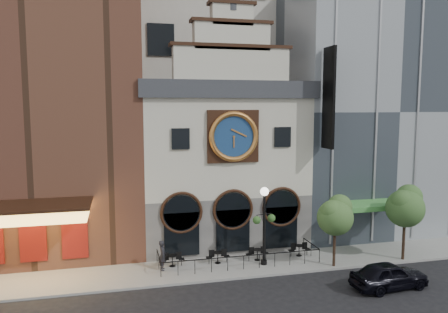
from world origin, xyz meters
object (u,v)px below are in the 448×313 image
bistro_0 (172,260)px  lamppost (264,217)px  bistro_3 (299,249)px  car_right (389,275)px  pedestrian (162,255)px  bistro_1 (218,256)px  tree_left (336,214)px  tree_right (406,205)px  bistro_2 (257,254)px

bistro_0 → lamppost: bearing=-10.0°
lamppost → bistro_3: bearing=5.5°
car_right → bistro_3: bearing=21.8°
bistro_3 → pedestrian: (-9.58, -0.37, 0.50)m
bistro_0 → car_right: size_ratio=0.34×
pedestrian → bistro_1: bearing=-84.7°
car_right → tree_left: tree_left is taller
tree_right → lamppost: bearing=172.2°
lamppost → tree_right: bearing=-20.6°
tree_left → bistro_3: bearing=122.8°
lamppost → bistro_1: bearing=149.9°
bistro_0 → tree_right: (15.60, -2.36, 3.31)m
bistro_0 → bistro_3: (8.89, -0.07, 0.00)m
bistro_2 → bistro_0: bearing=177.9°
bistro_2 → tree_left: bearing=-25.2°
pedestrian → lamppost: size_ratio=0.37×
bistro_0 → pedestrian: size_ratio=0.82×
bistro_1 → car_right: (8.89, -5.99, 0.18)m
bistro_2 → bistro_1: bearing=178.3°
bistro_3 → lamppost: (-2.94, -0.97, 2.75)m
bistro_3 → lamppost: lamppost is taller
bistro_0 → lamppost: (5.95, -1.05, 2.75)m
bistro_0 → lamppost: 6.63m
bistro_0 → tree_right: tree_right is taller
bistro_2 → tree_left: size_ratio=0.34×
tree_left → pedestrian: bearing=170.1°
car_right → pedestrian: 13.82m
bistro_2 → pedestrian: (-6.46, -0.23, 0.50)m
tree_left → bistro_2: bearing=154.8°
bistro_2 → lamppost: size_ratio=0.30×
tree_right → bistro_2: bearing=167.7°
bistro_0 → bistro_3: same height
lamppost → car_right: bearing=-53.3°
bistro_1 → bistro_0: bearing=177.4°
bistro_1 → bistro_3: size_ratio=1.00×
bistro_2 → car_right: (6.14, -5.91, 0.18)m
pedestrian → tree_right: (16.28, -1.92, 2.81)m
lamppost → tree_left: 4.63m
bistro_2 → tree_right: (9.82, -2.14, 3.31)m
car_right → pedestrian: size_ratio=2.40×
car_right → lamppost: (-5.96, 5.08, 2.58)m
bistro_1 → pedestrian: 3.76m
bistro_2 → pedestrian: size_ratio=0.82×
bistro_2 → pedestrian: bearing=-178.0°
car_right → lamppost: lamppost is taller
bistro_3 → tree_left: bearing=-57.2°
bistro_2 → tree_left: 5.90m
lamppost → bistro_2: bearing=89.0°
bistro_3 → tree_left: (1.49, -2.31, 2.98)m
bistro_0 → bistro_3: 8.89m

